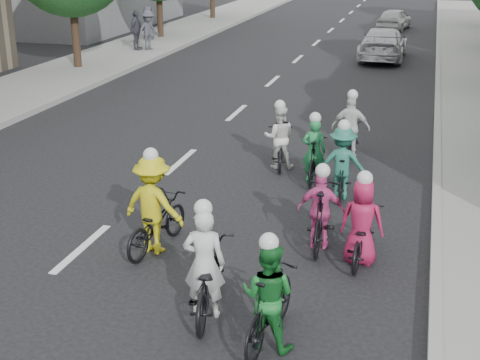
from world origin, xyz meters
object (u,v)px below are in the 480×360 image
at_px(cyclist_6, 280,143).
at_px(cyclist_7, 342,168).
at_px(cyclist_1, 269,302).
at_px(cyclist_3, 321,214).
at_px(cyclist_8, 351,135).
at_px(follow_car_lead, 383,44).
at_px(spectator_1, 136,30).
at_px(spectator_2, 148,23).
at_px(cyclist_0, 206,276).
at_px(cyclist_5, 314,157).
at_px(cyclist_4, 362,230).
at_px(spectator_0, 148,30).
at_px(follow_car_trail, 395,19).
at_px(cyclist_2, 155,213).

bearing_deg(cyclist_6, cyclist_7, 124.63).
relative_size(cyclist_1, cyclist_3, 0.96).
distance_m(cyclist_1, cyclist_8, 8.36).
relative_size(cyclist_7, follow_car_lead, 0.36).
height_order(cyclist_7, spectator_1, spectator_1).
relative_size(cyclist_3, follow_car_lead, 0.40).
bearing_deg(cyclist_7, cyclist_6, -47.89).
bearing_deg(follow_car_lead, cyclist_8, 91.50).
bearing_deg(cyclist_6, spectator_2, -70.28).
xyz_separation_m(cyclist_0, cyclist_7, (1.29, 5.13, 0.07)).
height_order(cyclist_5, cyclist_7, cyclist_7).
height_order(cyclist_5, follow_car_lead, cyclist_5).
bearing_deg(cyclist_4, cyclist_5, -65.64).
distance_m(cyclist_5, spectator_0, 18.49).
height_order(cyclist_4, follow_car_trail, cyclist_4).
distance_m(cyclist_8, spectator_0, 17.33).
bearing_deg(follow_car_trail, spectator_2, 45.53).
bearing_deg(spectator_2, cyclist_3, -166.28).
bearing_deg(cyclist_5, cyclist_8, -109.71).
xyz_separation_m(cyclist_4, follow_car_trail, (-1.27, 30.45, 0.05)).
height_order(cyclist_8, spectator_1, spectator_1).
bearing_deg(follow_car_trail, cyclist_4, 102.09).
height_order(cyclist_3, cyclist_5, cyclist_5).
bearing_deg(spectator_1, cyclist_2, -152.60).
xyz_separation_m(cyclist_1, follow_car_lead, (-0.22, 22.87, 0.06)).
height_order(cyclist_5, spectator_0, spectator_0).
bearing_deg(follow_car_trail, cyclist_2, 95.56).
height_order(follow_car_lead, spectator_0, spectator_0).
bearing_deg(spectator_0, cyclist_8, -115.82).
height_order(cyclist_0, cyclist_1, cyclist_0).
relative_size(spectator_1, spectator_2, 1.07).
bearing_deg(cyclist_8, follow_car_lead, -88.72).
xyz_separation_m(cyclist_3, cyclist_7, (0.04, 2.47, 0.04)).
xyz_separation_m(cyclist_6, follow_car_trail, (1.13, 25.99, 0.04)).
xyz_separation_m(cyclist_2, spectator_1, (-8.90, 19.27, 0.36)).
bearing_deg(cyclist_6, follow_car_trail, -104.42).
distance_m(cyclist_0, cyclist_3, 2.94).
bearing_deg(cyclist_1, cyclist_6, -72.04).
height_order(cyclist_4, cyclist_6, cyclist_4).
bearing_deg(spectator_0, cyclist_2, -132.09).
height_order(cyclist_1, spectator_0, spectator_0).
bearing_deg(cyclist_0, follow_car_lead, -102.30).
bearing_deg(cyclist_3, spectator_1, -60.07).
height_order(cyclist_1, spectator_2, spectator_2).
relative_size(cyclist_2, cyclist_7, 1.12).
bearing_deg(spectator_1, cyclist_7, -140.99).
relative_size(follow_car_lead, spectator_2, 2.82).
distance_m(cyclist_2, cyclist_5, 4.69).
height_order(cyclist_0, cyclist_3, cyclist_0).
relative_size(cyclist_1, follow_car_trail, 0.51).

